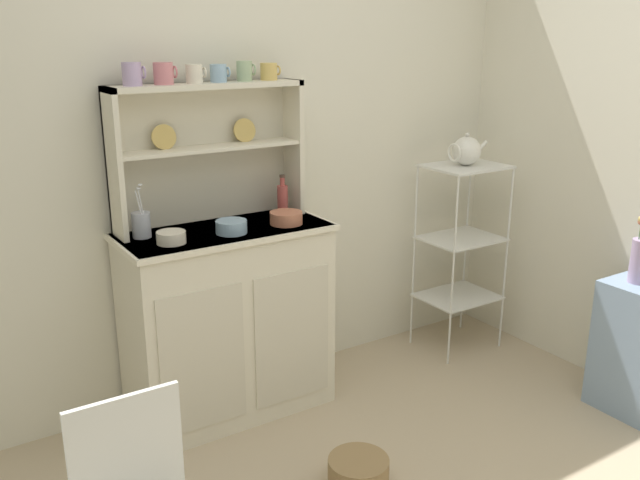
% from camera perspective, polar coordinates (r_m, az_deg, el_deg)
% --- Properties ---
extents(wall_back, '(3.84, 0.05, 2.50)m').
position_cam_1_polar(wall_back, '(3.33, -7.18, 8.08)').
color(wall_back, silver).
rests_on(wall_back, ground).
extents(hutch_cabinet, '(0.95, 0.45, 0.91)m').
position_cam_1_polar(hutch_cabinet, '(3.25, -7.63, -6.61)').
color(hutch_cabinet, silver).
rests_on(hutch_cabinet, ground).
extents(hutch_shelf_unit, '(0.89, 0.18, 0.63)m').
position_cam_1_polar(hutch_shelf_unit, '(3.17, -9.48, 8.06)').
color(hutch_shelf_unit, beige).
rests_on(hutch_shelf_unit, hutch_cabinet).
extents(bakers_rack, '(0.42, 0.34, 1.06)m').
position_cam_1_polar(bakers_rack, '(3.90, 11.66, 0.49)').
color(bakers_rack, silver).
rests_on(bakers_rack, ground).
extents(floor_basket, '(0.25, 0.25, 0.13)m').
position_cam_1_polar(floor_basket, '(2.90, 3.21, -18.76)').
color(floor_basket, '#93754C').
rests_on(floor_basket, ground).
extents(cup_lilac_0, '(0.09, 0.08, 0.09)m').
position_cam_1_polar(cup_lilac_0, '(2.98, -15.33, 13.16)').
color(cup_lilac_0, '#B79ECC').
rests_on(cup_lilac_0, hutch_shelf_unit).
extents(cup_rose_1, '(0.10, 0.08, 0.09)m').
position_cam_1_polar(cup_rose_1, '(3.03, -12.86, 13.35)').
color(cup_rose_1, '#D17A84').
rests_on(cup_rose_1, hutch_shelf_unit).
extents(cup_cream_2, '(0.09, 0.07, 0.08)m').
position_cam_1_polar(cup_cream_2, '(3.08, -10.38, 13.44)').
color(cup_cream_2, silver).
rests_on(cup_cream_2, hutch_shelf_unit).
extents(cup_sky_3, '(0.09, 0.07, 0.08)m').
position_cam_1_polar(cup_sky_3, '(3.12, -8.41, 13.55)').
color(cup_sky_3, '#8EB2D1').
rests_on(cup_sky_3, hutch_shelf_unit).
extents(cup_sage_4, '(0.08, 0.07, 0.09)m').
position_cam_1_polar(cup_sage_4, '(3.18, -6.27, 13.79)').
color(cup_sage_4, '#9EB78E').
rests_on(cup_sage_4, hutch_shelf_unit).
extents(cup_gold_5, '(0.09, 0.08, 0.08)m').
position_cam_1_polar(cup_gold_5, '(3.24, -4.25, 13.79)').
color(cup_gold_5, '#DBB760').
rests_on(cup_gold_5, hutch_shelf_unit).
extents(bowl_mixing_large, '(0.12, 0.12, 0.05)m').
position_cam_1_polar(bowl_mixing_large, '(2.93, -12.26, 0.22)').
color(bowl_mixing_large, silver).
rests_on(bowl_mixing_large, hutch_cabinet).
extents(bowl_floral_medium, '(0.14, 0.14, 0.06)m').
position_cam_1_polar(bowl_floral_medium, '(3.03, -7.38, 1.10)').
color(bowl_floral_medium, '#8EB2D1').
rests_on(bowl_floral_medium, hutch_cabinet).
extents(bowl_cream_small, '(0.15, 0.15, 0.06)m').
position_cam_1_polar(bowl_cream_small, '(3.15, -2.83, 1.85)').
color(bowl_cream_small, '#C67556').
rests_on(bowl_cream_small, hutch_cabinet).
extents(jam_bottle, '(0.05, 0.05, 0.19)m').
position_cam_1_polar(jam_bottle, '(3.31, -3.13, 3.46)').
color(jam_bottle, '#B74C47').
rests_on(jam_bottle, hutch_cabinet).
extents(utensil_jar, '(0.08, 0.08, 0.24)m').
position_cam_1_polar(utensil_jar, '(3.03, -14.63, 1.28)').
color(utensil_jar, '#B2B7C6').
rests_on(utensil_jar, hutch_cabinet).
extents(porcelain_teapot, '(0.25, 0.16, 0.18)m').
position_cam_1_polar(porcelain_teapot, '(3.80, 12.06, 7.25)').
color(porcelain_teapot, white).
rests_on(porcelain_teapot, bakers_rack).
extents(flower_vase, '(0.09, 0.09, 0.32)m').
position_cam_1_polar(flower_vase, '(3.49, 25.06, -1.44)').
color(flower_vase, '#B79ECC').
rests_on(flower_vase, side_shelf_blue).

